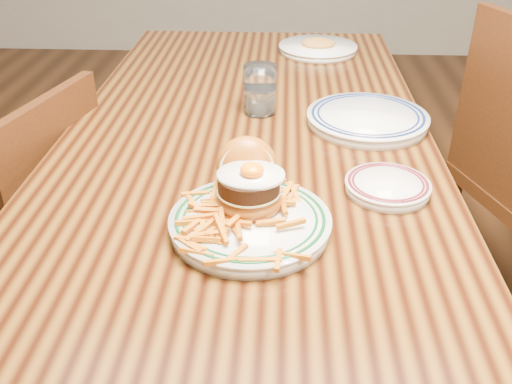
# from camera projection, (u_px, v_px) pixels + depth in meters

# --- Properties ---
(floor) EXTENTS (6.00, 6.00, 0.00)m
(floor) POSITION_uv_depth(u_px,v_px,m) (250.00, 346.00, 1.76)
(floor) COLOR black
(floor) RESTS_ON ground
(table) EXTENTS (0.85, 1.60, 0.75)m
(table) POSITION_uv_depth(u_px,v_px,m) (249.00, 155.00, 1.42)
(table) COLOR black
(table) RESTS_ON floor
(chair_left) EXTENTS (0.47, 0.47, 0.84)m
(chair_left) POSITION_uv_depth(u_px,v_px,m) (33.00, 236.00, 1.48)
(chair_left) COLOR #3D1E0C
(chair_left) RESTS_ON floor
(main_plate) EXTENTS (0.28, 0.29, 0.13)m
(main_plate) POSITION_uv_depth(u_px,v_px,m) (250.00, 207.00, 0.98)
(main_plate) COLOR silver
(main_plate) RESTS_ON table
(side_plate) EXTENTS (0.16, 0.16, 0.02)m
(side_plate) POSITION_uv_depth(u_px,v_px,m) (388.00, 186.00, 1.08)
(side_plate) COLOR silver
(side_plate) RESTS_ON table
(rear_plate) EXTENTS (0.29, 0.29, 0.03)m
(rear_plate) POSITION_uv_depth(u_px,v_px,m) (367.00, 118.00, 1.35)
(rear_plate) COLOR silver
(rear_plate) RESTS_ON table
(water_glass) EXTENTS (0.08, 0.08, 0.12)m
(water_glass) POSITION_uv_depth(u_px,v_px,m) (260.00, 92.00, 1.40)
(water_glass) COLOR white
(water_glass) RESTS_ON table
(far_plate) EXTENTS (0.25, 0.25, 0.05)m
(far_plate) POSITION_uv_depth(u_px,v_px,m) (318.00, 48.00, 1.84)
(far_plate) COLOR silver
(far_plate) RESTS_ON table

